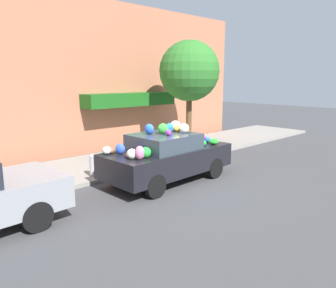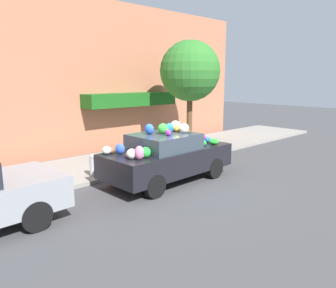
% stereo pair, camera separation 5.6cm
% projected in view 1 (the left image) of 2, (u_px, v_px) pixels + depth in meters
% --- Properties ---
extents(ground_plane, '(60.00, 60.00, 0.00)m').
position_uv_depth(ground_plane, '(165.00, 180.00, 10.01)').
color(ground_plane, '#424244').
extents(sidewalk_curb, '(24.00, 3.20, 0.12)m').
position_uv_depth(sidewalk_curb, '(115.00, 162.00, 11.93)').
color(sidewalk_curb, gray).
rests_on(sidewalk_curb, ground).
extents(building_facade, '(18.00, 1.20, 6.19)m').
position_uv_depth(building_facade, '(84.00, 79.00, 13.01)').
color(building_facade, '#B26B4C').
rests_on(building_facade, ground).
extents(street_tree, '(2.51, 2.51, 4.50)m').
position_uv_depth(street_tree, '(189.00, 71.00, 13.56)').
color(street_tree, brown).
rests_on(street_tree, sidewalk_curb).
extents(fire_hydrant, '(0.20, 0.20, 0.70)m').
position_uv_depth(fire_hydrant, '(93.00, 165.00, 9.94)').
color(fire_hydrant, '#B2B2B7').
rests_on(fire_hydrant, sidewalk_curb).
extents(art_car, '(4.07, 1.86, 1.78)m').
position_uv_depth(art_car, '(167.00, 156.00, 9.75)').
color(art_car, black).
rests_on(art_car, ground).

